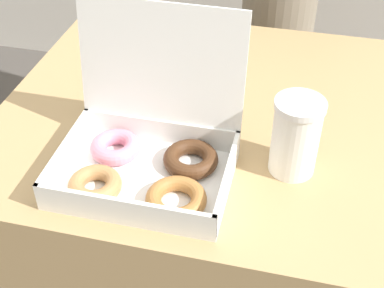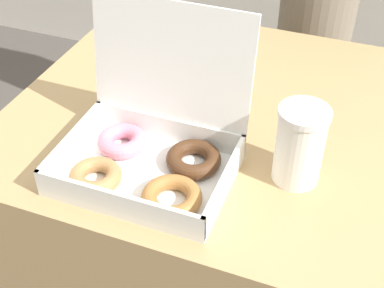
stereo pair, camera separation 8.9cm
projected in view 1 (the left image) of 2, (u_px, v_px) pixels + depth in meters
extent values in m
cube|color=tan|center=(217.00, 230.00, 1.36)|extent=(0.92, 0.78, 0.75)
cube|color=white|center=(145.00, 179.00, 0.95)|extent=(0.30, 0.22, 0.01)
cube|color=white|center=(65.00, 154.00, 0.96)|extent=(0.01, 0.22, 0.05)
cube|color=white|center=(227.00, 181.00, 0.90)|extent=(0.01, 0.22, 0.05)
cube|color=white|center=(124.00, 211.00, 0.85)|extent=(0.30, 0.01, 0.05)
cube|color=white|center=(161.00, 131.00, 1.01)|extent=(0.30, 0.01, 0.05)
cube|color=white|center=(161.00, 64.00, 0.94)|extent=(0.30, 0.04, 0.22)
torus|color=#B27F4C|center=(95.00, 185.00, 0.91)|extent=(0.13, 0.13, 0.03)
torus|color=pink|center=(116.00, 147.00, 0.99)|extent=(0.13, 0.13, 0.03)
torus|color=#A87038|center=(176.00, 199.00, 0.89)|extent=(0.14, 0.14, 0.03)
torus|color=#4C2D19|center=(191.00, 159.00, 0.96)|extent=(0.14, 0.14, 0.03)
cylinder|color=white|center=(295.00, 139.00, 0.93)|extent=(0.08, 0.08, 0.13)
cylinder|color=white|center=(301.00, 105.00, 0.89)|extent=(0.09, 0.09, 0.01)
cylinder|color=gray|center=(272.00, 69.00, 1.84)|extent=(0.23, 0.23, 0.89)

